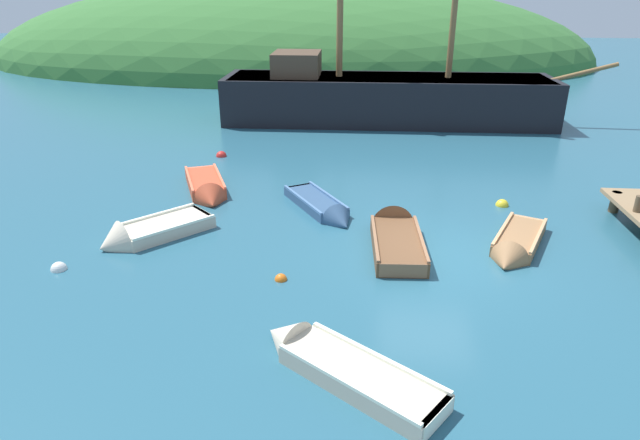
% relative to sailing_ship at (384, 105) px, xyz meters
% --- Properties ---
extents(ground_plane, '(120.00, 120.00, 0.00)m').
position_rel_sailing_ship_xyz_m(ground_plane, '(0.88, -14.31, -0.84)').
color(ground_plane, '#285B70').
extents(shore_hill, '(50.74, 27.58, 13.25)m').
position_rel_sailing_ship_xyz_m(shore_hill, '(-7.71, 21.65, -0.84)').
color(shore_hill, '#387033').
rests_on(shore_hill, ground).
extents(sailing_ship, '(18.35, 3.81, 11.45)m').
position_rel_sailing_ship_xyz_m(sailing_ship, '(0.00, 0.00, 0.00)').
color(sailing_ship, black).
rests_on(sailing_ship, ground).
extents(rowboat_outer_left, '(2.99, 3.04, 1.16)m').
position_rel_sailing_ship_xyz_m(rowboat_outer_left, '(-6.66, -13.90, -0.73)').
color(rowboat_outer_left, beige).
rests_on(rowboat_outer_left, ground).
extents(rowboat_far, '(1.37, 3.50, 1.18)m').
position_rel_sailing_ship_xyz_m(rowboat_far, '(0.00, -13.59, -0.71)').
color(rowboat_far, brown).
rests_on(rowboat_far, ground).
extents(rowboat_portside, '(2.22, 3.43, 1.02)m').
position_rel_sailing_ship_xyz_m(rowboat_portside, '(-5.98, -10.41, -0.72)').
color(rowboat_portside, '#C64C2D').
rests_on(rowboat_portside, ground).
extents(rowboat_near_dock, '(3.57, 2.99, 0.94)m').
position_rel_sailing_ship_xyz_m(rowboat_near_dock, '(-1.28, -18.96, -0.73)').
color(rowboat_near_dock, beige).
rests_on(rowboat_near_dock, ground).
extents(rowboat_outer_right, '(2.52, 3.29, 0.91)m').
position_rel_sailing_ship_xyz_m(rowboat_outer_right, '(-2.06, -11.69, -0.76)').
color(rowboat_outer_right, '#335175').
rests_on(rowboat_outer_right, ground).
extents(rowboat_center, '(2.15, 3.17, 0.94)m').
position_rel_sailing_ship_xyz_m(rowboat_center, '(3.07, -13.80, -0.75)').
color(rowboat_center, '#9E7047').
rests_on(rowboat_center, ground).
extents(buoy_yellow, '(0.40, 0.40, 0.40)m').
position_rel_sailing_ship_xyz_m(buoy_yellow, '(3.42, -10.71, -0.84)').
color(buoy_yellow, yellow).
rests_on(buoy_yellow, ground).
extents(buoy_orange, '(0.29, 0.29, 0.29)m').
position_rel_sailing_ship_xyz_m(buoy_orange, '(-2.73, -15.82, -0.84)').
color(buoy_orange, orange).
rests_on(buoy_orange, ground).
extents(buoy_white, '(0.38, 0.38, 0.38)m').
position_rel_sailing_ship_xyz_m(buoy_white, '(-8.14, -15.78, -0.84)').
color(buoy_white, white).
rests_on(buoy_white, ground).
extents(buoy_red, '(0.42, 0.42, 0.42)m').
position_rel_sailing_ship_xyz_m(buoy_red, '(-6.53, -6.34, -0.84)').
color(buoy_red, red).
rests_on(buoy_red, ground).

